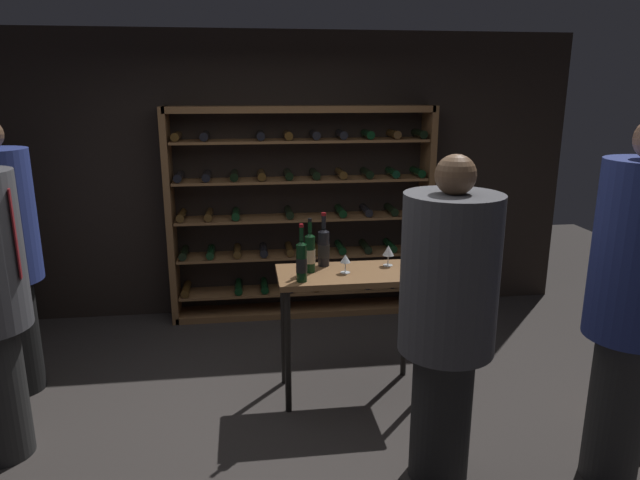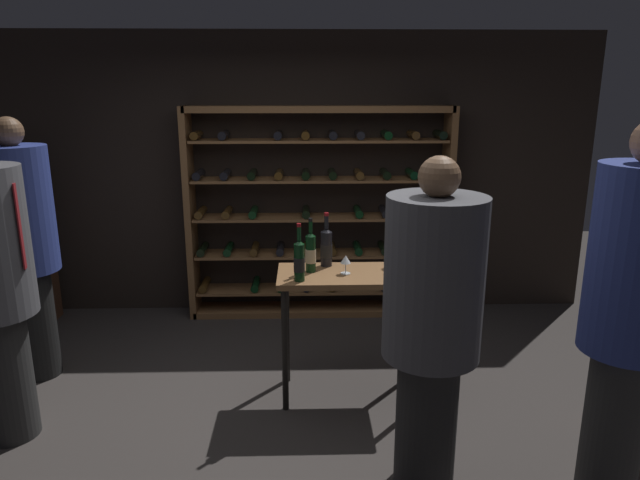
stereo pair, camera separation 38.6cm
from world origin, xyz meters
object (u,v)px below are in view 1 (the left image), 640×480
Objects in this scene: person_guest_plum_blouse at (447,311)px; person_bystander_dark_jacket at (634,293)px; tasting_table at (351,290)px; wine_glass_stemmed_left at (345,260)px; wine_glass_stemmed_right at (388,251)px; wine_bottle_green_slim at (302,261)px; wine_bottle_red_label at (310,252)px; wine_bottle_gold_foil at (324,247)px; person_guest_khaki at (3,248)px; wine_rack at (303,214)px.

person_guest_plum_blouse is 0.99m from person_bystander_dark_jacket.
tasting_table is 7.79× the size of wine_glass_stemmed_left.
wine_bottle_green_slim is at bearing -158.04° from wine_glass_stemmed_right.
tasting_table is 6.79× the size of wine_glass_stemmed_right.
person_bystander_dark_jacket is 5.32× the size of wine_bottle_red_label.
wine_bottle_gold_foil is 0.23m from wine_glass_stemmed_left.
wine_bottle_green_slim is 2.97× the size of wine_glass_stemmed_left.
wine_bottle_gold_foil is at bearing 59.48° from wine_bottle_green_slim.
person_guest_plum_blouse is at bearing -68.31° from wine_glass_stemmed_left.
person_guest_plum_blouse is 0.94× the size of person_guest_khaki.
wine_bottle_gold_foil is (-0.51, 1.15, 0.06)m from person_guest_plum_blouse.
wine_bottle_gold_foil is at bearing 135.04° from tasting_table.
wine_bottle_gold_foil is 1.02× the size of wine_bottle_red_label.
person_guest_khaki is (-2.23, -1.21, 0.08)m from wine_rack.
person_guest_khaki is at bearing 174.51° from wine_glass_stemmed_right.
wine_rack is 1.60m from wine_glass_stemmed_left.
person_guest_khaki is 5.17× the size of wine_bottle_red_label.
wine_rack reaches higher than person_guest_khaki.
wine_rack is at bearing 107.69° from wine_glass_stemmed_right.
person_bystander_dark_jacket is (0.97, -0.15, 0.11)m from person_guest_plum_blouse.
wine_bottle_red_label reaches higher than wine_glass_stemmed_right.
wine_glass_stemmed_right is at bearing 7.13° from wine_bottle_red_label.
wine_glass_stemmed_left is (-1.35, 1.11, -0.10)m from person_bystander_dark_jacket.
person_bystander_dark_jacket reaches higher than person_guest_khaki.
person_guest_plum_blouse reaches higher than wine_bottle_red_label.
wine_glass_stemmed_right is (-1.02, 1.24, -0.09)m from person_bystander_dark_jacket.
wine_glass_stemmed_left is at bearing 23.64° from wine_bottle_green_slim.
person_bystander_dark_jacket reaches higher than wine_rack.
person_guest_plum_blouse reaches higher than wine_bottle_green_slim.
person_guest_khaki is 13.09× the size of wine_glass_stemmed_right.
wine_bottle_gold_foil is at bearing -51.15° from person_bystander_dark_jacket.
wine_rack reaches higher than wine_bottle_green_slim.
person_guest_khaki is at bearing 171.13° from wine_bottle_red_label.
wine_bottle_green_slim is at bearing -167.06° from person_guest_khaki.
wine_bottle_red_label is (-1.59, 1.16, -0.05)m from person_bystander_dark_jacket.
wine_glass_stemmed_left is at bearing 8.09° from person_guest_plum_blouse.
person_guest_plum_blouse is at bearing -178.88° from person_guest_khaki.
person_guest_khaki reaches higher than wine_bottle_gold_foil.
wine_bottle_green_slim reaches higher than tasting_table.
person_bystander_dark_jacket is at bearing -50.56° from wine_glass_stemmed_right.
wine_bottle_gold_foil is at bearing 10.26° from person_guest_plum_blouse.
wine_rack is at bearing -124.22° from person_guest_khaki.
person_bystander_dark_jacket is at bearing -30.21° from wine_bottle_green_slim.
person_guest_khaki is (-2.41, 0.37, 0.30)m from tasting_table.
person_guest_plum_blouse is at bearing -78.57° from wine_rack.
person_guest_plum_blouse is 1.20m from wine_bottle_red_label.
person_guest_khaki is 2.11m from wine_bottle_green_slim.
wine_glass_stemmed_left is at bearing -159.67° from wine_glass_stemmed_right.
wine_rack is 1.41m from wine_bottle_gold_foil.
wine_glass_stemmed_right is (0.58, 0.07, -0.03)m from wine_bottle_red_label.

